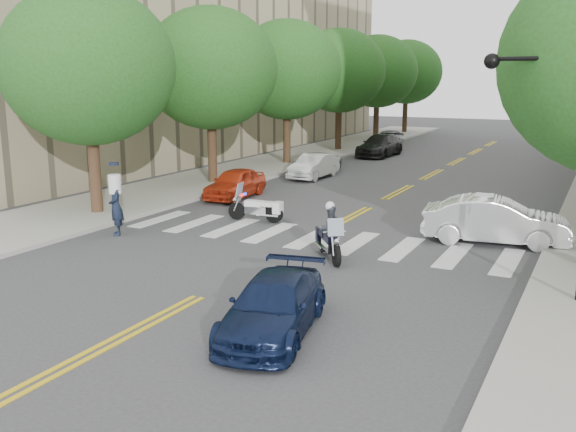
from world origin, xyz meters
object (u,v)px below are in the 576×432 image
Objects in this scene: convertible at (495,221)px; officer_standing at (116,206)px; motorcycle_parked at (260,209)px; motorcycle_police at (329,233)px; sedan_blue at (273,306)px.

officer_standing is at bearing 103.34° from convertible.
officer_standing is (-3.27, -3.94, 0.50)m from motorcycle_parked.
motorcycle_police is 0.45× the size of sedan_blue.
sedan_blue is at bearing 64.33° from motorcycle_police.
motorcycle_police is at bearing -134.18° from motorcycle_parked.
convertible is 1.12× the size of sedan_blue.
convertible is (4.01, 3.96, -0.02)m from motorcycle_police.
sedan_blue is (1.18, -5.64, -0.18)m from motorcycle_police.
motorcycle_parked is at bearing 108.82° from sedan_blue.
motorcycle_parked is at bearing -76.08° from motorcycle_police.
convertible reaches higher than motorcycle_parked.
sedan_blue is at bearing 13.83° from officer_standing.
motorcycle_police is at bearing 126.23° from convertible.
motorcycle_police is 5.35m from motorcycle_parked.
motorcycle_police is 5.64m from convertible.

